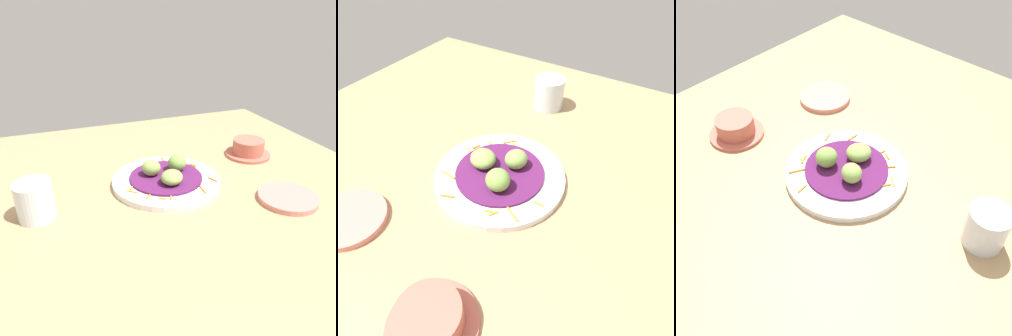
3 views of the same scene
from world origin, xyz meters
The scene contains 10 objects.
table_surface centered at (0.00, 0.00, 1.00)cm, with size 110.00×110.00×2.00cm, color tan.
main_plate centered at (0.40, 5.05, 2.76)cm, with size 26.55×26.55×1.52cm, color silver.
cabbage_bed centered at (0.40, 5.05, 3.80)cm, with size 18.05×18.05×0.56cm, color #51194C.
carrot_garnish centered at (1.72, 3.69, 3.72)cm, with size 21.94×21.89×0.40cm.
guac_scoop_left centered at (0.46, 1.03, 5.77)cm, with size 5.51×5.16×3.38cm, color #84A851.
guac_scoop_center centered at (3.84, 7.12, 6.23)cm, with size 4.71×4.69×4.30cm, color #759E47.
guac_scoop_right centered at (-3.12, 7.00, 6.06)cm, with size 4.24×4.70×3.96cm, color #84A851.
side_plate_small centered at (23.16, -12.36, 2.62)cm, with size 13.41×13.41×1.24cm, color tan.
terracotta_bowl centered at (28.76, 12.55, 4.16)cm, with size 12.99×12.99×4.94cm.
water_glass centered at (-30.31, 1.12, 6.07)cm, with size 7.78×7.78×8.15cm, color silver.
Camera 1 is at (-25.77, -63.17, 42.25)cm, focal length 35.58 mm.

